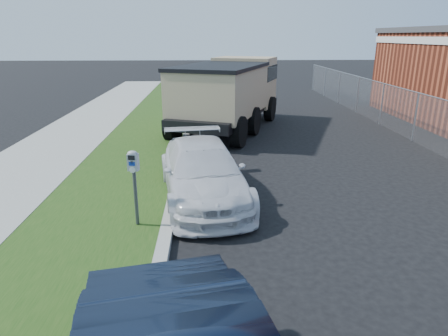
{
  "coord_description": "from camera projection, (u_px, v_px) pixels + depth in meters",
  "views": [
    {
      "loc": [
        -1.75,
        -7.39,
        3.79
      ],
      "look_at": [
        -1.4,
        1.0,
        1.0
      ],
      "focal_mm": 32.0,
      "sensor_mm": 36.0,
      "label": 1
    }
  ],
  "objects": [
    {
      "name": "chainlink_fence",
      "position": [
        417.0,
        108.0,
        14.75
      ],
      "size": [
        0.06,
        30.06,
        30.0
      ],
      "color": "slate",
      "rests_on": "ground"
    },
    {
      "name": "parking_meter",
      "position": [
        134.0,
        172.0,
        7.78
      ],
      "size": [
        0.24,
        0.18,
        1.55
      ],
      "rotation": [
        0.0,
        0.0,
        -0.2
      ],
      "color": "#3F4247",
      "rests_on": "ground"
    },
    {
      "name": "ground",
      "position": [
        293.0,
        228.0,
        8.27
      ],
      "size": [
        120.0,
        120.0,
        0.0
      ],
      "primitive_type": "plane",
      "color": "black",
      "rests_on": "ground"
    },
    {
      "name": "streetside",
      "position": [
        55.0,
        193.0,
        9.93
      ],
      "size": [
        6.12,
        50.0,
        0.15
      ],
      "color": "gray",
      "rests_on": "ground"
    },
    {
      "name": "white_wagon",
      "position": [
        203.0,
        171.0,
        9.65
      ],
      "size": [
        2.54,
        4.85,
        1.34
      ],
      "primitive_type": "imported",
      "rotation": [
        0.0,
        0.0,
        0.15
      ],
      "color": "silver",
      "rests_on": "ground"
    },
    {
      "name": "dump_truck",
      "position": [
        230.0,
        90.0,
        16.79
      ],
      "size": [
        5.09,
        7.72,
        2.85
      ],
      "rotation": [
        0.0,
        0.0,
        -0.37
      ],
      "color": "black",
      "rests_on": "ground"
    }
  ]
}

